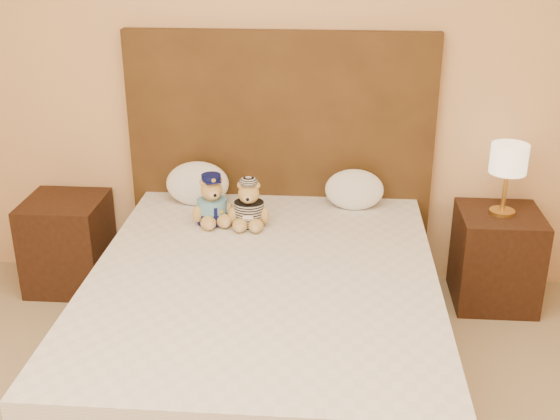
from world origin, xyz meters
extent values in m
cube|color=#ECBA81|center=(0.00, 2.25, 1.35)|extent=(4.00, 0.04, 2.70)
cube|color=white|center=(0.00, 1.20, 0.15)|extent=(1.60, 2.00, 0.30)
cube|color=white|center=(0.00, 1.20, 0.43)|extent=(1.60, 2.00, 0.25)
cube|color=#4F3417|center=(0.00, 2.21, 0.75)|extent=(1.75, 0.08, 1.50)
cube|color=#321B10|center=(-1.25, 2.00, 0.28)|extent=(0.45, 0.45, 0.55)
cube|color=#321B10|center=(1.25, 2.00, 0.28)|extent=(0.45, 0.45, 0.55)
cylinder|color=gold|center=(1.25, 2.00, 0.56)|extent=(0.14, 0.14, 0.02)
cylinder|color=gold|center=(1.25, 2.00, 0.69)|extent=(0.02, 0.02, 0.26)
cylinder|color=#FCEEC5|center=(1.25, 2.00, 0.87)|extent=(0.20, 0.20, 0.16)
ellipsoid|color=white|center=(-0.46, 2.03, 0.68)|extent=(0.36, 0.23, 0.25)
ellipsoid|color=white|center=(0.43, 2.03, 0.67)|extent=(0.33, 0.21, 0.23)
camera|label=1|loc=(0.30, -1.66, 2.07)|focal=45.00mm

